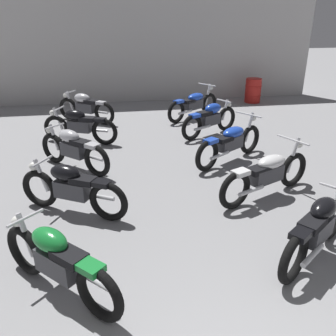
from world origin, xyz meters
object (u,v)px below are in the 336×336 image
motorcycle_right_row_3 (230,142)px  motorcycle_right_row_5 (194,104)px  motorcycle_left_row_2 (72,188)px  motorcycle_left_row_3 (73,148)px  motorcycle_right_row_4 (210,118)px  motorcycle_right_row_2 (267,173)px  motorcycle_left_row_4 (79,125)px  motorcycle_left_row_5 (85,107)px  motorcycle_left_row_1 (58,261)px  oil_drum (253,90)px  motorcycle_right_row_1 (318,228)px

motorcycle_right_row_3 → motorcycle_right_row_5: same height
motorcycle_left_row_2 → motorcycle_left_row_3: same height
motorcycle_left_row_2 → motorcycle_right_row_4: (3.30, 3.57, 0.00)m
motorcycle_right_row_2 → motorcycle_right_row_4: 3.54m
motorcycle_left_row_4 → motorcycle_right_row_5: 3.75m
motorcycle_left_row_3 → motorcycle_right_row_3: (3.34, -0.13, -0.01)m
motorcycle_left_row_5 → motorcycle_right_row_4: same height
motorcycle_left_row_5 → motorcycle_right_row_5: motorcycle_right_row_5 is taller
motorcycle_left_row_2 → motorcycle_left_row_5: bearing=90.0°
motorcycle_left_row_1 → motorcycle_right_row_5: bearing=65.3°
motorcycle_left_row_3 → oil_drum: 7.86m
motorcycle_left_row_2 → motorcycle_left_row_5: size_ratio=1.05×
motorcycle_right_row_4 → motorcycle_left_row_2: bearing=-132.8°
motorcycle_right_row_4 → motorcycle_left_row_4: bearing=-179.1°
motorcycle_left_row_1 → oil_drum: bearing=56.4°
motorcycle_left_row_1 → oil_drum: size_ratio=1.73×
motorcycle_left_row_5 → motorcycle_right_row_3: size_ratio=0.90×
motorcycle_left_row_1 → motorcycle_right_row_1: 3.30m
motorcycle_right_row_2 → motorcycle_right_row_4: bearing=90.7°
motorcycle_right_row_3 → motorcycle_left_row_1: bearing=-132.2°
motorcycle_right_row_3 → oil_drum: 5.88m
motorcycle_right_row_1 → motorcycle_right_row_3: 3.45m
motorcycle_left_row_3 → oil_drum: motorcycle_left_row_3 is taller
motorcycle_right_row_3 → motorcycle_right_row_2: bearing=-86.4°
motorcycle_left_row_3 → motorcycle_right_row_4: bearing=26.8°
motorcycle_left_row_5 → motorcycle_right_row_5: bearing=-2.6°
motorcycle_left_row_1 → motorcycle_right_row_3: bearing=47.8°
motorcycle_right_row_5 → motorcycle_left_row_3: bearing=-134.7°
motorcycle_right_row_2 → motorcycle_right_row_5: (-0.09, 5.22, 0.00)m
motorcycle_left_row_2 → motorcycle_left_row_5: 5.39m
motorcycle_left_row_5 → motorcycle_right_row_3: 4.90m
motorcycle_right_row_2 → motorcycle_right_row_4: motorcycle_right_row_2 is taller
motorcycle_right_row_2 → motorcycle_left_row_4: bearing=134.4°
motorcycle_right_row_3 → oil_drum: motorcycle_right_row_3 is taller
motorcycle_left_row_1 → oil_drum: motorcycle_left_row_1 is taller
motorcycle_right_row_5 → oil_drum: motorcycle_right_row_5 is taller
motorcycle_left_row_1 → motorcycle_left_row_2: bearing=89.4°
motorcycle_left_row_2 → motorcycle_right_row_2: (3.35, 0.03, -0.01)m
motorcycle_right_row_5 → oil_drum: 3.13m
motorcycle_right_row_3 → motorcycle_right_row_4: motorcycle_right_row_3 is taller
motorcycle_left_row_4 → oil_drum: size_ratio=2.19×
motorcycle_right_row_1 → motorcycle_left_row_2: bearing=152.2°
motorcycle_left_row_1 → motorcycle_right_row_5: size_ratio=0.80×
motorcycle_right_row_2 → motorcycle_left_row_1: bearing=-150.5°
motorcycle_left_row_3 → motorcycle_right_row_5: (3.35, 3.39, -0.01)m
motorcycle_right_row_2 → motorcycle_left_row_3: bearing=152.1°
motorcycle_left_row_4 → motorcycle_right_row_2: size_ratio=0.92×
motorcycle_left_row_2 → motorcycle_right_row_4: same height
motorcycle_left_row_1 → motorcycle_left_row_4: (-0.05, 5.39, 0.00)m
motorcycle_left_row_2 → oil_drum: (5.86, 6.98, -0.03)m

